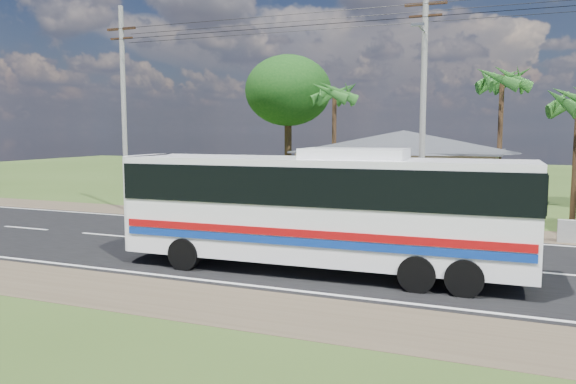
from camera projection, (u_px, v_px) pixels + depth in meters
name	position (u px, v px, depth m)	size (l,w,h in m)	color
ground	(308.00, 253.00, 20.25)	(120.00, 120.00, 0.00)	#31491A
road	(308.00, 253.00, 20.25)	(120.00, 16.00, 0.03)	black
house	(403.00, 162.00, 31.57)	(12.40, 10.00, 5.00)	tan
utility_poles	(416.00, 99.00, 24.60)	(32.80, 2.22, 11.00)	#9E9E99
palm_mid	(502.00, 81.00, 31.52)	(2.80, 2.80, 8.20)	#47301E
palm_far	(335.00, 94.00, 35.75)	(2.80, 2.80, 7.70)	#47301E
tree_behind_house	(288.00, 91.00, 39.03)	(6.00, 6.00, 9.61)	#47301E
coach_bus	(321.00, 202.00, 17.25)	(12.55, 3.07, 3.87)	white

